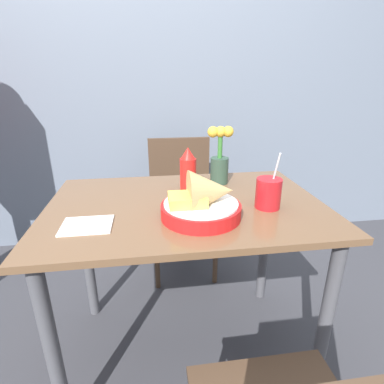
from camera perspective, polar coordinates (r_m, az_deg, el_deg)
The scene contains 9 objects.
ground_plane at distance 1.64m, azimuth -0.93°, elevation -27.31°, with size 12.00×12.00×0.00m, color #38383D.
wall_window at distance 2.24m, azimuth -5.22°, elevation 22.86°, with size 7.00×0.06×2.60m.
dining_table at distance 1.24m, azimuth -1.11°, elevation -7.14°, with size 1.08×0.73×0.76m.
chair_far_window at distance 1.96m, azimuth -2.11°, elevation -0.15°, with size 0.40×0.40×0.86m.
food_basket at distance 1.04m, azimuth 2.38°, elevation -1.80°, with size 0.28×0.28×0.17m.
ketchup_bottle at distance 1.27m, azimuth -0.76°, elevation 4.03°, with size 0.07×0.07×0.20m.
drink_cup at distance 1.16m, azimuth 14.31°, elevation -0.39°, with size 0.10×0.10×0.22m.
flower_vase at distance 1.38m, azimuth 5.30°, elevation 6.34°, with size 0.12×0.08×0.26m.
napkin at distance 1.06m, azimuth -19.38°, elevation -6.00°, with size 0.16×0.13×0.01m.
Camera 1 is at (-0.13, -1.08, 1.22)m, focal length 28.00 mm.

